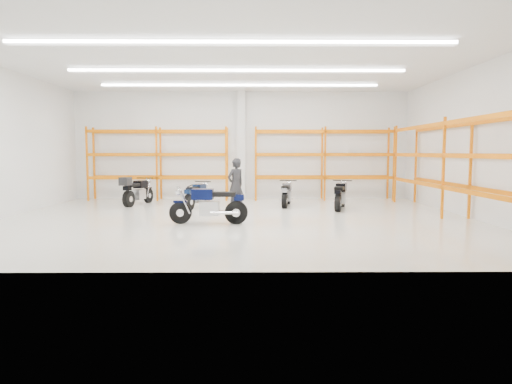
{
  "coord_description": "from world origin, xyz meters",
  "views": [
    {
      "loc": [
        0.45,
        -13.36,
        1.97
      ],
      "look_at": [
        0.57,
        0.5,
        0.76
      ],
      "focal_mm": 32.0,
      "sensor_mm": 36.0,
      "label": 1
    }
  ],
  "objects_px": {
    "motorcycle_back_c": "(286,195)",
    "motorcycle_back_d": "(340,196)",
    "motorcycle_main": "(212,206)",
    "motorcycle_back_b": "(197,196)",
    "structural_column": "(241,145)",
    "standing_man": "(236,185)",
    "motorcycle_back_a": "(136,192)"
  },
  "relations": [
    {
      "from": "motorcycle_back_c",
      "to": "motorcycle_back_d",
      "type": "bearing_deg",
      "value": -27.29
    },
    {
      "from": "motorcycle_main",
      "to": "motorcycle_back_b",
      "type": "height_order",
      "value": "motorcycle_main"
    },
    {
      "from": "motorcycle_back_c",
      "to": "structural_column",
      "type": "xyz_separation_m",
      "value": [
        -1.7,
        2.73,
        1.81
      ]
    },
    {
      "from": "motorcycle_back_c",
      "to": "structural_column",
      "type": "distance_m",
      "value": 3.69
    },
    {
      "from": "standing_man",
      "to": "motorcycle_back_b",
      "type": "bearing_deg",
      "value": -71.9
    },
    {
      "from": "motorcycle_back_a",
      "to": "structural_column",
      "type": "xyz_separation_m",
      "value": [
        3.83,
        2.41,
        1.73
      ]
    },
    {
      "from": "motorcycle_back_b",
      "to": "structural_column",
      "type": "bearing_deg",
      "value": 65.01
    },
    {
      "from": "motorcycle_main",
      "to": "motorcycle_back_b",
      "type": "bearing_deg",
      "value": 103.65
    },
    {
      "from": "motorcycle_main",
      "to": "motorcycle_back_d",
      "type": "height_order",
      "value": "motorcycle_main"
    },
    {
      "from": "motorcycle_back_a",
      "to": "structural_column",
      "type": "relative_size",
      "value": 0.47
    },
    {
      "from": "motorcycle_back_d",
      "to": "structural_column",
      "type": "height_order",
      "value": "structural_column"
    },
    {
      "from": "motorcycle_main",
      "to": "motorcycle_back_b",
      "type": "xyz_separation_m",
      "value": [
        -0.85,
        3.51,
        -0.06
      ]
    },
    {
      "from": "motorcycle_main",
      "to": "motorcycle_back_c",
      "type": "relative_size",
      "value": 1.15
    },
    {
      "from": "motorcycle_main",
      "to": "motorcycle_back_d",
      "type": "relative_size",
      "value": 1.11
    },
    {
      "from": "motorcycle_back_b",
      "to": "standing_man",
      "type": "bearing_deg",
      "value": -30.32
    },
    {
      "from": "motorcycle_back_d",
      "to": "standing_man",
      "type": "distance_m",
      "value": 3.62
    },
    {
      "from": "motorcycle_main",
      "to": "motorcycle_back_c",
      "type": "xyz_separation_m",
      "value": [
        2.35,
        4.0,
        -0.06
      ]
    },
    {
      "from": "motorcycle_back_b",
      "to": "motorcycle_back_c",
      "type": "bearing_deg",
      "value": 8.81
    },
    {
      "from": "motorcycle_back_a",
      "to": "standing_man",
      "type": "height_order",
      "value": "standing_man"
    },
    {
      "from": "motorcycle_back_b",
      "to": "standing_man",
      "type": "relative_size",
      "value": 1.03
    },
    {
      "from": "motorcycle_back_b",
      "to": "motorcycle_back_c",
      "type": "distance_m",
      "value": 3.24
    },
    {
      "from": "standing_man",
      "to": "structural_column",
      "type": "xyz_separation_m",
      "value": [
        0.1,
        4.05,
        1.37
      ]
    },
    {
      "from": "structural_column",
      "to": "standing_man",
      "type": "bearing_deg",
      "value": -91.37
    },
    {
      "from": "motorcycle_main",
      "to": "motorcycle_back_c",
      "type": "height_order",
      "value": "motorcycle_main"
    },
    {
      "from": "motorcycle_back_a",
      "to": "motorcycle_back_b",
      "type": "bearing_deg",
      "value": -19.36
    },
    {
      "from": "motorcycle_main",
      "to": "standing_man",
      "type": "xyz_separation_m",
      "value": [
        0.55,
        2.68,
        0.39
      ]
    },
    {
      "from": "motorcycle_back_c",
      "to": "motorcycle_back_d",
      "type": "relative_size",
      "value": 0.96
    },
    {
      "from": "motorcycle_back_c",
      "to": "structural_column",
      "type": "relative_size",
      "value": 0.42
    },
    {
      "from": "motorcycle_back_b",
      "to": "structural_column",
      "type": "height_order",
      "value": "structural_column"
    },
    {
      "from": "motorcycle_back_a",
      "to": "motorcycle_back_d",
      "type": "bearing_deg",
      "value": -9.64
    },
    {
      "from": "motorcycle_back_b",
      "to": "structural_column",
      "type": "xyz_separation_m",
      "value": [
        1.5,
        3.22,
        1.82
      ]
    },
    {
      "from": "motorcycle_main",
      "to": "motorcycle_back_a",
      "type": "bearing_deg",
      "value": 126.32
    }
  ]
}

